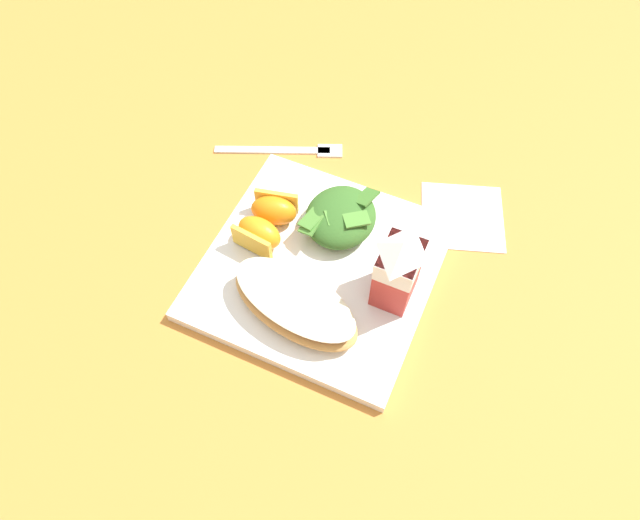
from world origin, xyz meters
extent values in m
plane|color=#C67A33|center=(0.00, 0.00, 0.00)|extent=(3.00, 3.00, 0.00)
cube|color=white|center=(0.00, 0.00, 0.01)|extent=(0.28, 0.28, 0.02)
ellipsoid|color=tan|center=(0.07, 0.00, 0.03)|extent=(0.11, 0.18, 0.03)
ellipsoid|color=brown|center=(0.07, 0.00, 0.04)|extent=(0.10, 0.17, 0.01)
ellipsoid|color=beige|center=(0.07, 0.00, 0.05)|extent=(0.11, 0.17, 0.01)
ellipsoid|color=#336023|center=(-0.06, 0.00, 0.04)|extent=(0.10, 0.09, 0.04)
cube|color=#4C8433|center=(-0.06, 0.02, 0.05)|extent=(0.04, 0.04, 0.00)
cube|color=#4C8433|center=(-0.05, 0.00, 0.05)|extent=(0.04, 0.04, 0.01)
cube|color=#4C8433|center=(-0.03, -0.03, 0.05)|extent=(0.04, 0.03, 0.01)
cube|color=#4C8433|center=(-0.04, -0.03, 0.05)|extent=(0.04, 0.03, 0.01)
cube|color=#336023|center=(-0.05, -0.01, 0.05)|extent=(0.03, 0.04, 0.01)
cube|color=#3D7028|center=(-0.10, 0.02, 0.05)|extent=(0.04, 0.03, 0.01)
cube|color=#336023|center=(-0.04, 0.00, 0.04)|extent=(0.03, 0.03, 0.02)
cube|color=#B7332D|center=(0.00, 0.10, 0.06)|extent=(0.06, 0.04, 0.09)
cube|color=white|center=(0.00, 0.10, 0.09)|extent=(0.06, 0.05, 0.03)
pyramid|color=white|center=(0.00, 0.10, 0.12)|extent=(0.06, 0.04, 0.02)
ellipsoid|color=orange|center=(-0.04, -0.08, 0.04)|extent=(0.05, 0.07, 0.04)
cube|color=gold|center=(-0.05, -0.09, 0.04)|extent=(0.02, 0.06, 0.03)
ellipsoid|color=orange|center=(0.00, -0.08, 0.04)|extent=(0.04, 0.06, 0.04)
cube|color=gold|center=(0.02, -0.09, 0.04)|extent=(0.01, 0.06, 0.03)
cube|color=white|center=(-0.16, 0.14, 0.00)|extent=(0.14, 0.14, 0.00)
cube|color=silver|center=(-0.16, -0.15, 0.00)|extent=(0.08, 0.16, 0.01)
cube|color=silver|center=(-0.19, -0.07, 0.00)|extent=(0.04, 0.04, 0.01)
camera|label=1|loc=(0.34, 0.15, 0.63)|focal=32.14mm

